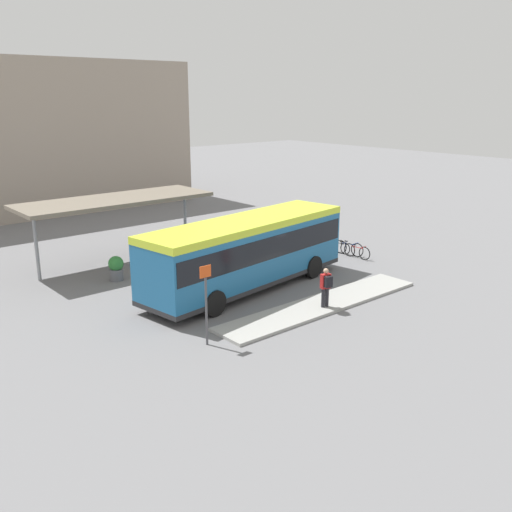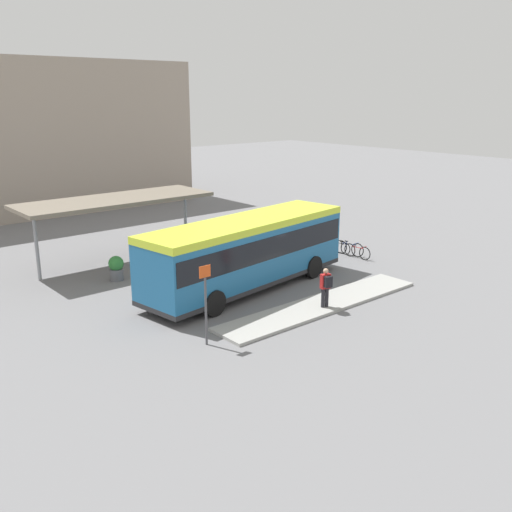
{
  "view_description": "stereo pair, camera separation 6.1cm",
  "coord_description": "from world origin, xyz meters",
  "views": [
    {
      "loc": [
        -15.06,
        -18.21,
        8.19
      ],
      "look_at": [
        0.51,
        0.0,
        1.39
      ],
      "focal_mm": 40.0,
      "sensor_mm": 36.0,
      "label": 1
    },
    {
      "loc": [
        -15.01,
        -18.25,
        8.19
      ],
      "look_at": [
        0.51,
        0.0,
        1.39
      ],
      "focal_mm": 40.0,
      "sensor_mm": 36.0,
      "label": 2
    }
  ],
  "objects": [
    {
      "name": "bicycle_blue",
      "position": [
        7.55,
        0.67,
        0.38
      ],
      "size": [
        0.48,
        1.74,
        0.76
      ],
      "rotation": [
        0.0,
        0.0,
        -1.41
      ],
      "color": "black",
      "rests_on": "ground_plane"
    },
    {
      "name": "station_shelter",
      "position": [
        -2.44,
        7.13,
        3.19
      ],
      "size": [
        9.44,
        3.32,
        3.33
      ],
      "color": "#706656",
      "rests_on": "ground_plane"
    },
    {
      "name": "bicycle_black",
      "position": [
        7.51,
        1.33,
        0.33
      ],
      "size": [
        0.48,
        1.53,
        0.66
      ],
      "rotation": [
        0.0,
        0.0,
        1.58
      ],
      "color": "black",
      "rests_on": "ground_plane"
    },
    {
      "name": "pedestrian_waiting",
      "position": [
        0.7,
        -3.99,
        1.03
      ],
      "size": [
        0.43,
        0.47,
        1.59
      ],
      "rotation": [
        0.0,
        0.0,
        1.31
      ],
      "color": "#232328",
      "rests_on": "curb_island"
    },
    {
      "name": "bicycle_red",
      "position": [
        7.42,
        0.02,
        0.36
      ],
      "size": [
        0.48,
        1.67,
        0.72
      ],
      "rotation": [
        0.0,
        0.0,
        -1.53
      ],
      "color": "black",
      "rests_on": "ground_plane"
    },
    {
      "name": "city_bus",
      "position": [
        0.01,
        0.0,
        1.81
      ],
      "size": [
        10.58,
        3.96,
        3.09
      ],
      "rotation": [
        0.0,
        0.0,
        0.14
      ],
      "color": "#1E6093",
      "rests_on": "ground_plane"
    },
    {
      "name": "potted_planter_near_shelter",
      "position": [
        -3.78,
        4.78,
        0.6
      ],
      "size": [
        0.69,
        0.69,
        1.14
      ],
      "color": "slate",
      "rests_on": "ground_plane"
    },
    {
      "name": "curb_island",
      "position": [
        0.93,
        -3.59,
        0.06
      ],
      "size": [
        9.93,
        1.8,
        0.12
      ],
      "color": "#9E9E99",
      "rests_on": "ground_plane"
    },
    {
      "name": "ground_plane",
      "position": [
        0.0,
        0.0,
        0.0
      ],
      "size": [
        120.0,
        120.0,
        0.0
      ],
      "primitive_type": "plane",
      "color": "slate"
    },
    {
      "name": "platform_sign",
      "position": [
        -4.74,
        -3.59,
        1.56
      ],
      "size": [
        0.44,
        0.08,
        2.8
      ],
      "color": "#4C4C51",
      "rests_on": "ground_plane"
    }
  ]
}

